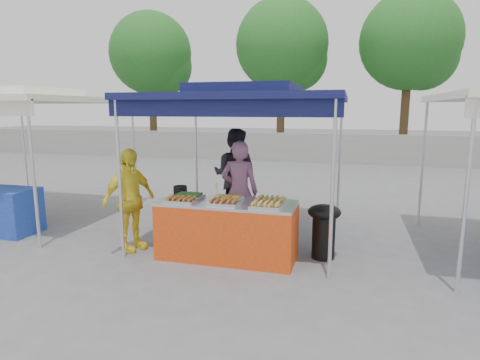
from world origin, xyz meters
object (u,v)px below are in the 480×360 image
(wok_burner, at_px, (324,226))
(customer_person, at_px, (129,200))
(vendor_woman, at_px, (239,192))
(helper_man, at_px, (235,175))
(vendor_table, at_px, (227,230))
(cooking_pot, at_px, (180,190))

(wok_burner, height_order, customer_person, customer_person)
(vendor_woman, distance_m, helper_man, 1.27)
(wok_burner, bearing_deg, customer_person, -165.71)
(customer_person, bearing_deg, wok_burner, -60.24)
(helper_man, bearing_deg, vendor_table, 105.34)
(wok_burner, xyz_separation_m, helper_man, (-1.83, 1.61, 0.43))
(vendor_woman, xyz_separation_m, customer_person, (-1.52, -0.85, -0.04))
(cooking_pot, xyz_separation_m, vendor_woman, (0.85, 0.44, -0.07))
(vendor_woman, relative_size, customer_person, 1.06)
(vendor_table, bearing_deg, vendor_woman, 92.18)
(vendor_table, xyz_separation_m, customer_person, (-1.55, -0.08, 0.37))
(cooking_pot, relative_size, wok_burner, 0.26)
(vendor_table, distance_m, cooking_pot, 1.06)
(vendor_table, bearing_deg, cooking_pot, 159.47)
(vendor_table, distance_m, helper_man, 2.08)
(vendor_table, height_order, helper_man, helper_man)
(helper_man, bearing_deg, wok_burner, 140.87)
(cooking_pot, bearing_deg, helper_man, 75.43)
(wok_burner, bearing_deg, helper_man, 144.36)
(wok_burner, relative_size, customer_person, 0.51)
(vendor_table, xyz_separation_m, helper_man, (-0.46, 1.97, 0.48))
(vendor_woman, bearing_deg, vendor_table, 86.84)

